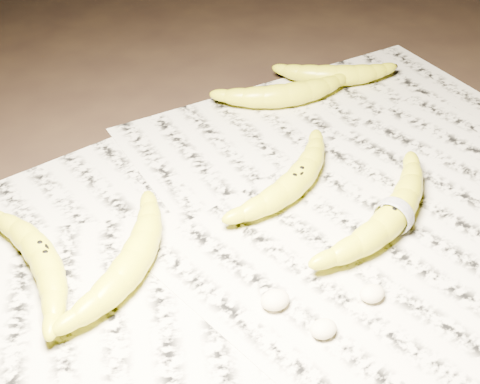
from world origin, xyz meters
name	(u,v)px	position (x,y,z in m)	size (l,w,h in m)	color
ground	(227,225)	(0.00, 0.00, 0.00)	(3.00, 3.00, 0.00)	black
newspaper_patch	(264,234)	(0.03, -0.04, 0.00)	(0.90, 0.70, 0.01)	beige
banana_left_a	(42,256)	(-0.21, 0.01, 0.02)	(0.19, 0.05, 0.03)	yellow
banana_left_b	(133,259)	(-0.13, -0.04, 0.03)	(0.19, 0.06, 0.04)	yellow
banana_center	(296,179)	(0.10, 0.01, 0.03)	(0.19, 0.06, 0.04)	yellow
banana_taped	(394,213)	(0.17, -0.10, 0.03)	(0.22, 0.06, 0.04)	yellow
banana_upper_a	(286,93)	(0.20, 0.21, 0.03)	(0.19, 0.06, 0.04)	yellow
banana_upper_b	(336,73)	(0.30, 0.23, 0.03)	(0.17, 0.05, 0.03)	yellow
measuring_tape	(394,213)	(0.17, -0.10, 0.03)	(0.05, 0.05, 0.00)	white
flesh_chunk_a	(275,297)	(-0.01, -0.14, 0.02)	(0.03, 0.03, 0.02)	beige
flesh_chunk_b	(324,326)	(0.01, -0.20, 0.02)	(0.03, 0.02, 0.02)	beige
flesh_chunk_c	(373,291)	(0.08, -0.18, 0.02)	(0.03, 0.02, 0.02)	beige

